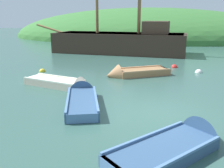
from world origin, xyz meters
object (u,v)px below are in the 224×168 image
object	(u,v)px
rowboat_portside	(181,145)
buoy_yellow	(42,72)
sailing_ship	(121,45)
rowboat_outer_right	(133,74)
buoy_red	(174,67)
rowboat_center	(64,85)
rowboat_far	(82,99)
buoy_white	(199,73)

from	to	relation	value
rowboat_portside	buoy_yellow	xyz separation A→B (m)	(-8.06, 7.96, -0.09)
sailing_ship	rowboat_portside	world-z (taller)	sailing_ship
rowboat_outer_right	buoy_red	size ratio (longest dim) A/B	8.96
buoy_red	rowboat_center	bearing A→B (deg)	-131.67
rowboat_far	rowboat_portside	xyz separation A→B (m)	(3.75, -3.02, -0.02)
buoy_white	buoy_yellow	bearing A→B (deg)	-169.67
rowboat_portside	sailing_ship	bearing A→B (deg)	56.00
rowboat_far	rowboat_center	size ratio (longest dim) A/B	1.00
rowboat_far	buoy_yellow	size ratio (longest dim) A/B	10.24
sailing_ship	rowboat_far	distance (m)	14.33
rowboat_far	buoy_yellow	bearing A→B (deg)	22.25
sailing_ship	rowboat_outer_right	xyz separation A→B (m)	(2.34, -9.27, -0.60)
rowboat_center	buoy_white	bearing A→B (deg)	50.16
rowboat_center	buoy_yellow	xyz separation A→B (m)	(-2.75, 3.04, -0.11)
rowboat_far	buoy_yellow	distance (m)	6.56
rowboat_outer_right	rowboat_center	world-z (taller)	rowboat_outer_right
rowboat_far	buoy_yellow	world-z (taller)	rowboat_far
rowboat_outer_right	rowboat_portside	bearing A→B (deg)	76.17
buoy_yellow	buoy_white	size ratio (longest dim) A/B	0.90
sailing_ship	buoy_white	world-z (taller)	sailing_ship
rowboat_outer_right	rowboat_portside	distance (m)	8.37
buoy_red	buoy_white	distance (m)	1.97
sailing_ship	rowboat_center	bearing A→B (deg)	91.19
rowboat_portside	buoy_red	distance (m)	11.08
rowboat_far	rowboat_center	xyz separation A→B (m)	(-1.56, 1.90, -0.01)
rowboat_portside	rowboat_far	bearing A→B (deg)	92.10
rowboat_far	buoy_red	bearing A→B (deg)	-44.75
rowboat_far	buoy_red	size ratio (longest dim) A/B	9.17
sailing_ship	buoy_white	size ratio (longest dim) A/B	34.68
rowboat_far	buoy_white	size ratio (longest dim) A/B	9.19
sailing_ship	rowboat_center	distance (m)	12.42
buoy_yellow	buoy_red	world-z (taller)	buoy_red
buoy_yellow	buoy_white	bearing A→B (deg)	10.33
sailing_ship	rowboat_center	xyz separation A→B (m)	(-0.65, -12.39, -0.61)
rowboat_portside	rowboat_center	size ratio (longest dim) A/B	0.91
rowboat_portside	rowboat_center	bearing A→B (deg)	88.11
sailing_ship	buoy_red	distance (m)	7.92
rowboat_portside	buoy_red	world-z (taller)	rowboat_portside
rowboat_far	buoy_yellow	xyz separation A→B (m)	(-4.31, 4.94, -0.11)
buoy_yellow	buoy_white	distance (m)	9.81
sailing_ship	rowboat_portside	size ratio (longest dim) A/B	4.15
rowboat_center	buoy_yellow	size ratio (longest dim) A/B	10.25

